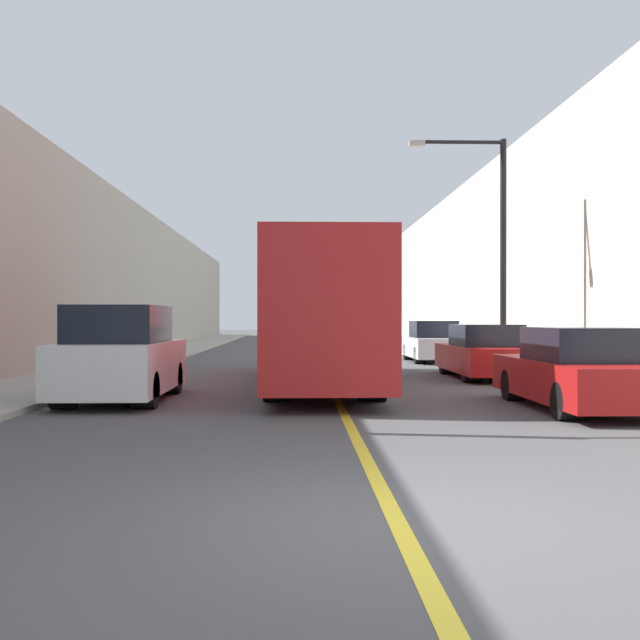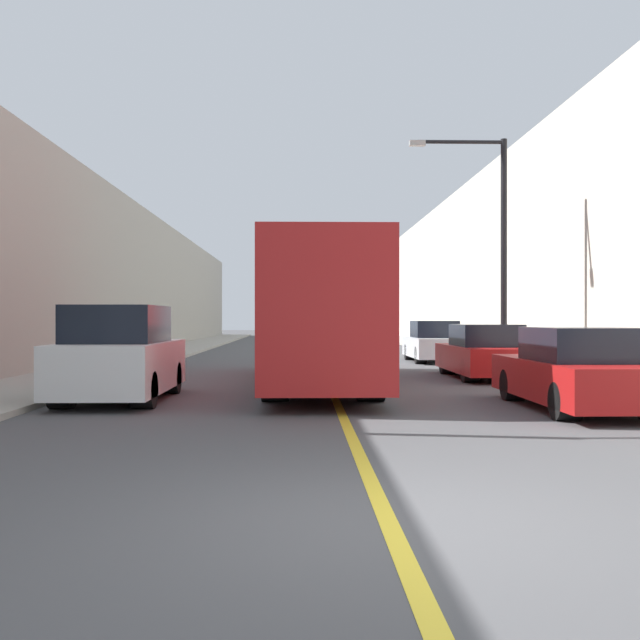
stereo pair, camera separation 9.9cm
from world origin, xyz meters
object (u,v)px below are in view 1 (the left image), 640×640
(bus, at_px, (319,314))
(car_right_mid, at_px, (484,354))
(car_right_near, at_px, (579,372))
(street_lamp_right, at_px, (494,234))
(parked_suv_left, at_px, (122,357))
(car_right_far, at_px, (432,343))

(bus, bearing_deg, car_right_mid, 22.42)
(car_right_near, xyz_separation_m, street_lamp_right, (1.20, 10.32, 3.64))
(bus, xyz_separation_m, car_right_mid, (4.59, 1.89, -1.07))
(bus, relative_size, car_right_mid, 2.56)
(parked_suv_left, xyz_separation_m, car_right_far, (8.57, 13.09, -0.18))
(car_right_near, distance_m, car_right_far, 14.74)
(car_right_near, bearing_deg, street_lamp_right, 83.38)
(car_right_mid, relative_size, street_lamp_right, 0.66)
(parked_suv_left, xyz_separation_m, car_right_mid, (8.60, 5.45, -0.20))
(car_right_mid, xyz_separation_m, street_lamp_right, (1.12, 3.22, 3.65))
(car_right_mid, bearing_deg, street_lamp_right, 70.86)
(bus, relative_size, parked_suv_left, 2.73)
(car_right_near, height_order, car_right_mid, car_right_near)
(car_right_mid, bearing_deg, car_right_far, 90.20)
(car_right_near, height_order, car_right_far, car_right_far)
(street_lamp_right, bearing_deg, car_right_far, 104.52)
(car_right_near, distance_m, street_lamp_right, 11.01)
(bus, xyz_separation_m, street_lamp_right, (5.70, 5.11, 2.57))
(car_right_near, xyz_separation_m, car_right_mid, (0.08, 7.10, -0.00))
(parked_suv_left, distance_m, car_right_near, 8.68)
(car_right_near, xyz_separation_m, car_right_far, (0.05, 14.74, 0.02))
(car_right_near, distance_m, car_right_mid, 7.10)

